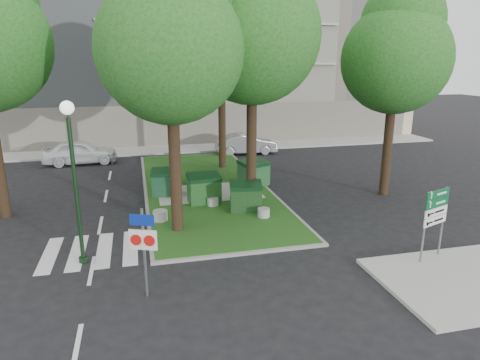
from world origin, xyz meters
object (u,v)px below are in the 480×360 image
object	(u,v)px
tree_median_near_left	(172,35)
bollard_mid	(213,202)
tree_median_near_right	(254,22)
dumpster_d	(254,173)
litter_bin	(251,172)
traffic_sign_pole	(144,241)
bollard_left	(160,216)
bollard_right	(264,213)
street_lamp	(73,165)
car_silver	(246,144)
dumpster_a	(166,182)
tree_median_mid	(171,50)
dumpster_c	(246,197)
directional_sign	(435,213)
tree_median_far	(222,27)
dumpster_b	(204,189)
tree_street_right	(398,49)
car_white	(80,152)

from	to	relation	value
tree_median_near_left	bollard_mid	distance (m)	7.64
tree_median_near_right	dumpster_d	bearing A→B (deg)	73.72
litter_bin	traffic_sign_pole	xyz separation A→B (m)	(-6.02, -10.95, 1.18)
bollard_left	bollard_right	bearing A→B (deg)	-7.79
tree_median_near_right	traffic_sign_pole	world-z (taller)	tree_median_near_right
street_lamp	car_silver	size ratio (longest dim) A/B	1.22
tree_median_near_left	tree_median_near_right	xyz separation A→B (m)	(3.50, 2.00, 0.67)
dumpster_a	bollard_mid	size ratio (longest dim) A/B	3.07
street_lamp	dumpster_a	bearing A→B (deg)	63.35
traffic_sign_pole	tree_median_mid	bearing A→B (deg)	102.04
dumpster_a	dumpster_c	bearing A→B (deg)	-36.62
dumpster_d	litter_bin	xyz separation A→B (m)	(0.20, 1.27, -0.27)
litter_bin	dumpster_d	bearing A→B (deg)	-98.95
litter_bin	tree_median_near_right	bearing A→B (deg)	-104.20
directional_sign	street_lamp	bearing A→B (deg)	146.56
litter_bin	dumpster_a	bearing A→B (deg)	-158.89
dumpster_d	street_lamp	bearing A→B (deg)	-160.32
tree_median_mid	tree_median_far	size ratio (longest dim) A/B	0.84
bollard_right	dumpster_d	bearing A→B (deg)	79.68
litter_bin	dumpster_b	bearing A→B (deg)	-132.91
tree_median_near_right	tree_median_far	world-z (taller)	tree_median_far
tree_median_near_right	dumpster_d	xyz separation A→B (m)	(0.91, 3.12, -7.20)
tree_median_mid	traffic_sign_pole	size ratio (longest dim) A/B	3.79
dumpster_a	street_lamp	world-z (taller)	street_lamp
dumpster_a	dumpster_c	world-z (taller)	dumpster_a
tree_street_right	tree_median_near_left	bearing A→B (deg)	-166.61
street_lamp	traffic_sign_pole	xyz separation A→B (m)	(1.98, -2.65, -1.65)
dumpster_c	bollard_right	distance (m)	1.20
dumpster_c	car_silver	xyz separation A→B (m)	(3.08, 11.92, -0.02)
bollard_mid	bollard_right	bearing A→B (deg)	-47.09
dumpster_b	bollard_right	world-z (taller)	dumpster_b
directional_sign	car_silver	size ratio (longest dim) A/B	0.55
tree_median_near_left	car_silver	distance (m)	16.14
litter_bin	bollard_right	bearing A→B (deg)	-100.02
bollard_right	traffic_sign_pole	xyz separation A→B (m)	(-4.98, -5.05, 1.39)
dumpster_b	car_silver	world-z (taller)	dumpster_b
dumpster_b	bollard_right	size ratio (longest dim) A/B	3.01
bollard_left	street_lamp	size ratio (longest dim) A/B	0.11
bollard_left	traffic_sign_pole	distance (m)	5.84
car_silver	tree_median_far	bearing A→B (deg)	150.16
tree_median_far	litter_bin	xyz separation A→B (m)	(0.91, -3.11, -7.81)
traffic_sign_pole	car_silver	distance (m)	19.50
tree_median_near_left	tree_median_far	distance (m)	10.24
car_white	bollard_left	bearing A→B (deg)	-161.45
tree_median_near_left	bollard_right	xyz separation A→B (m)	(3.57, 0.49, -7.01)
tree_median_near_right	traffic_sign_pole	bearing A→B (deg)	-126.83
bollard_left	traffic_sign_pole	xyz separation A→B (m)	(-0.72, -5.63, 1.36)
bollard_mid	tree_median_near_left	bearing A→B (deg)	-125.69
tree_median_near_right	car_white	xyz separation A→B (m)	(-8.53, 10.94, -7.21)
litter_bin	street_lamp	world-z (taller)	street_lamp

